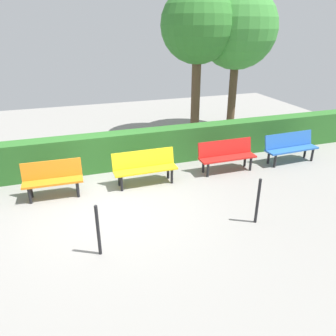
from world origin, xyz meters
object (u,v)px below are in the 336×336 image
object	(u,v)px
bench_blue	(290,146)
bench_yellow	(145,166)
bench_red	(227,154)
bench_orange	(53,178)
tree_mid	(198,27)
tree_near	(238,29)

from	to	relation	value
bench_blue	bench_yellow	size ratio (longest dim) A/B	1.03
bench_red	bench_orange	bearing A→B (deg)	0.34
bench_blue	bench_orange	world-z (taller)	bench_orange
bench_orange	tree_mid	xyz separation A→B (m)	(-5.01, -3.31, 3.23)
tree_near	tree_mid	distance (m)	1.52
bench_red	bench_orange	size ratio (longest dim) A/B	1.17
bench_red	bench_orange	world-z (taller)	same
bench_blue	bench_red	bearing A→B (deg)	-2.53
bench_red	tree_near	bearing A→B (deg)	-120.05
bench_blue	bench_orange	size ratio (longest dim) A/B	1.21
tree_mid	bench_red	bearing A→B (deg)	82.63
bench_red	bench_orange	xyz separation A→B (m)	(4.59, 0.02, -0.01)
bench_yellow	tree_near	xyz separation A→B (m)	(-4.30, -3.40, 3.13)
bench_yellow	bench_orange	size ratio (longest dim) A/B	1.17
tree_mid	bench_blue	bearing A→B (deg)	116.95
tree_near	bench_orange	bearing A→B (deg)	27.33
bench_orange	tree_mid	distance (m)	6.82
bench_orange	tree_mid	world-z (taller)	tree_mid
bench_orange	tree_near	bearing A→B (deg)	-150.76
bench_blue	tree_near	bearing A→B (deg)	-89.42
bench_yellow	bench_orange	bearing A→B (deg)	-1.11
bench_yellow	tree_near	world-z (taller)	tree_near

